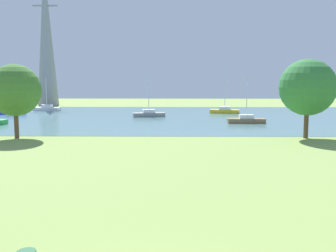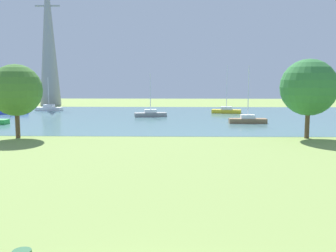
{
  "view_description": "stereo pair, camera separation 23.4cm",
  "coord_description": "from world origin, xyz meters",
  "px_view_note": "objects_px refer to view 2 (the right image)",
  "views": [
    {
      "loc": [
        0.73,
        -8.87,
        5.86
      ],
      "look_at": [
        0.25,
        20.61,
        2.23
      ],
      "focal_mm": 41.96,
      "sensor_mm": 36.0,
      "label": 1
    },
    {
      "loc": [
        0.96,
        -8.87,
        5.86
      ],
      "look_at": [
        0.25,
        20.61,
        2.23
      ],
      "focal_mm": 41.96,
      "sensor_mm": 36.0,
      "label": 2
    }
  ],
  "objects_px": {
    "electricity_pylon": "(48,35)",
    "sailboat_gray": "(150,114)",
    "sailboat_white": "(49,108)",
    "tree_east_near": "(16,90)",
    "sailboat_brown": "(248,120)",
    "sailboat_yellow": "(226,110)",
    "sailboat_blue": "(13,111)",
    "tree_west_far": "(309,87)"
  },
  "relations": [
    {
      "from": "sailboat_yellow",
      "to": "sailboat_brown",
      "type": "bearing_deg",
      "value": -86.09
    },
    {
      "from": "sailboat_gray",
      "to": "electricity_pylon",
      "type": "xyz_separation_m",
      "value": [
        -23.15,
        24.69,
        14.42
      ]
    },
    {
      "from": "sailboat_brown",
      "to": "sailboat_white",
      "type": "xyz_separation_m",
      "value": [
        -32.13,
        18.81,
        -0.02
      ]
    },
    {
      "from": "tree_east_near",
      "to": "tree_west_far",
      "type": "xyz_separation_m",
      "value": [
        28.27,
        0.4,
        0.28
      ]
    },
    {
      "from": "sailboat_blue",
      "to": "electricity_pylon",
      "type": "distance_m",
      "value": 25.18
    },
    {
      "from": "sailboat_yellow",
      "to": "electricity_pylon",
      "type": "xyz_separation_m",
      "value": [
        -35.35,
        18.56,
        14.4
      ]
    },
    {
      "from": "tree_east_near",
      "to": "sailboat_white",
      "type": "bearing_deg",
      "value": 103.05
    },
    {
      "from": "sailboat_brown",
      "to": "tree_east_near",
      "type": "bearing_deg",
      "value": -152.32
    },
    {
      "from": "sailboat_white",
      "to": "tree_west_far",
      "type": "relative_size",
      "value": 0.77
    },
    {
      "from": "electricity_pylon",
      "to": "sailboat_blue",
      "type": "bearing_deg",
      "value": -88.83
    },
    {
      "from": "electricity_pylon",
      "to": "sailboat_white",
      "type": "bearing_deg",
      "value": -73.39
    },
    {
      "from": "sailboat_brown",
      "to": "tree_west_far",
      "type": "distance_m",
      "value": 13.81
    },
    {
      "from": "sailboat_white",
      "to": "sailboat_brown",
      "type": "bearing_deg",
      "value": -30.35
    },
    {
      "from": "sailboat_gray",
      "to": "tree_west_far",
      "type": "xyz_separation_m",
      "value": [
        16.7,
        -20.81,
        4.48
      ]
    },
    {
      "from": "electricity_pylon",
      "to": "sailboat_yellow",
      "type": "bearing_deg",
      "value": -27.7
    },
    {
      "from": "sailboat_white",
      "to": "tree_east_near",
      "type": "xyz_separation_m",
      "value": [
        7.37,
        -31.8,
        4.21
      ]
    },
    {
      "from": "sailboat_blue",
      "to": "sailboat_gray",
      "type": "bearing_deg",
      "value": -10.09
    },
    {
      "from": "tree_east_near",
      "to": "sailboat_brown",
      "type": "bearing_deg",
      "value": 27.68
    },
    {
      "from": "sailboat_blue",
      "to": "sailboat_white",
      "type": "xyz_separation_m",
      "value": [
        3.79,
        6.54,
        -0.01
      ]
    },
    {
      "from": "tree_west_far",
      "to": "electricity_pylon",
      "type": "height_order",
      "value": "electricity_pylon"
    },
    {
      "from": "sailboat_yellow",
      "to": "sailboat_blue",
      "type": "bearing_deg",
      "value": -176.59
    },
    {
      "from": "sailboat_yellow",
      "to": "tree_east_near",
      "type": "xyz_separation_m",
      "value": [
        -23.78,
        -27.34,
        4.18
      ]
    },
    {
      "from": "sailboat_gray",
      "to": "tree_west_far",
      "type": "height_order",
      "value": "tree_west_far"
    },
    {
      "from": "sailboat_gray",
      "to": "sailboat_yellow",
      "type": "bearing_deg",
      "value": 26.66
    },
    {
      "from": "sailboat_blue",
      "to": "sailboat_yellow",
      "type": "distance_m",
      "value": 34.99
    },
    {
      "from": "sailboat_gray",
      "to": "sailboat_yellow",
      "type": "relative_size",
      "value": 0.82
    },
    {
      "from": "sailboat_yellow",
      "to": "tree_east_near",
      "type": "bearing_deg",
      "value": -131.01
    },
    {
      "from": "sailboat_yellow",
      "to": "sailboat_white",
      "type": "height_order",
      "value": "sailboat_yellow"
    },
    {
      "from": "sailboat_gray",
      "to": "tree_east_near",
      "type": "distance_m",
      "value": 24.53
    },
    {
      "from": "sailboat_yellow",
      "to": "tree_west_far",
      "type": "xyz_separation_m",
      "value": [
        4.49,
        -26.94,
        4.46
      ]
    },
    {
      "from": "electricity_pylon",
      "to": "sailboat_gray",
      "type": "bearing_deg",
      "value": -46.85
    },
    {
      "from": "sailboat_brown",
      "to": "electricity_pylon",
      "type": "bearing_deg",
      "value": 137.82
    },
    {
      "from": "sailboat_white",
      "to": "tree_east_near",
      "type": "relative_size",
      "value": 0.82
    },
    {
      "from": "sailboat_yellow",
      "to": "sailboat_white",
      "type": "distance_m",
      "value": 31.46
    },
    {
      "from": "sailboat_gray",
      "to": "sailboat_brown",
      "type": "height_order",
      "value": "sailboat_brown"
    },
    {
      "from": "sailboat_blue",
      "to": "sailboat_yellow",
      "type": "xyz_separation_m",
      "value": [
        34.93,
        2.08,
        0.01
      ]
    },
    {
      "from": "sailboat_yellow",
      "to": "electricity_pylon",
      "type": "bearing_deg",
      "value": 152.3
    },
    {
      "from": "sailboat_white",
      "to": "electricity_pylon",
      "type": "xyz_separation_m",
      "value": [
        -4.21,
        14.11,
        14.43
      ]
    },
    {
      "from": "sailboat_brown",
      "to": "tree_west_far",
      "type": "xyz_separation_m",
      "value": [
        3.51,
        -12.59,
        4.47
      ]
    },
    {
      "from": "tree_west_far",
      "to": "sailboat_yellow",
      "type": "bearing_deg",
      "value": 99.47
    },
    {
      "from": "sailboat_brown",
      "to": "tree_west_far",
      "type": "bearing_deg",
      "value": -74.41
    },
    {
      "from": "sailboat_gray",
      "to": "sailboat_brown",
      "type": "relative_size",
      "value": 0.87
    }
  ]
}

